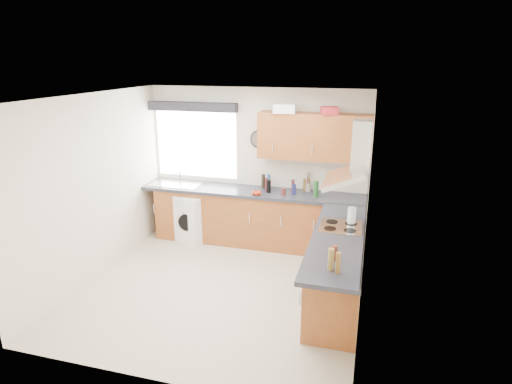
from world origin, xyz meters
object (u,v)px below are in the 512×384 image
(extractor_hood, at_px, (353,161))
(upper_cabinets, at_px, (314,137))
(washing_machine, at_px, (193,217))
(oven, at_px, (338,262))

(extractor_hood, xyz_separation_m, upper_cabinets, (-0.65, 1.33, 0.03))
(extractor_hood, distance_m, washing_machine, 3.13)
(upper_cabinets, bearing_deg, extractor_hood, -63.87)
(upper_cabinets, xyz_separation_m, washing_machine, (-1.94, -0.23, -1.41))
(extractor_hood, bearing_deg, washing_machine, 156.96)
(extractor_hood, distance_m, upper_cabinets, 1.48)
(oven, relative_size, washing_machine, 1.08)
(extractor_hood, relative_size, upper_cabinets, 0.46)
(extractor_hood, height_order, upper_cabinets, upper_cabinets)
(extractor_hood, relative_size, washing_machine, 0.99)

